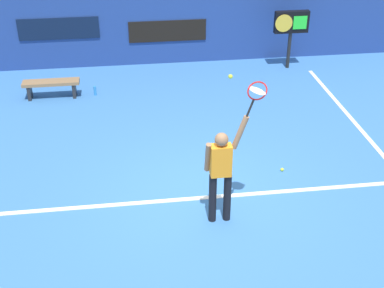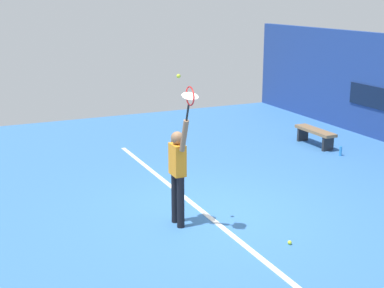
{
  "view_description": "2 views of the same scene",
  "coord_description": "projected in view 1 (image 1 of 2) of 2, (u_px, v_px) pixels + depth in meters",
  "views": [
    {
      "loc": [
        -1.22,
        -7.73,
        5.64
      ],
      "look_at": [
        -0.22,
        -0.21,
        1.23
      ],
      "focal_mm": 48.92,
      "sensor_mm": 36.0,
      "label": 1
    },
    {
      "loc": [
        8.43,
        -4.24,
        3.91
      ],
      "look_at": [
        0.25,
        -0.49,
        1.46
      ],
      "focal_mm": 51.23,
      "sensor_mm": 36.0,
      "label": 2
    }
  ],
  "objects": [
    {
      "name": "sponsor_banner_center",
      "position": [
        168.0,
        31.0,
        14.79
      ],
      "size": [
        2.2,
        0.03,
        0.6
      ],
      "primitive_type": "cube",
      "color": "black"
    },
    {
      "name": "court_baseline",
      "position": [
        203.0,
        198.0,
        9.51
      ],
      "size": [
        10.0,
        0.1,
        0.01
      ],
      "primitive_type": "cube",
      "color": "white",
      "rests_on": "ground_plane"
    },
    {
      "name": "tennis_ball",
      "position": [
        230.0,
        76.0,
        7.66
      ],
      "size": [
        0.07,
        0.07,
        0.07
      ],
      "primitive_type": "sphere",
      "color": "#CCE033"
    },
    {
      "name": "tennis_player",
      "position": [
        221.0,
        170.0,
        8.48
      ],
      "size": [
        0.67,
        0.31,
        1.97
      ],
      "color": "black",
      "rests_on": "ground_plane"
    },
    {
      "name": "court_bench",
      "position": [
        51.0,
        85.0,
        13.08
      ],
      "size": [
        1.4,
        0.36,
        0.45
      ],
      "color": "olive",
      "rests_on": "ground_plane"
    },
    {
      "name": "water_bottle",
      "position": [
        95.0,
        91.0,
        13.31
      ],
      "size": [
        0.07,
        0.07,
        0.24
      ],
      "primitive_type": "cylinder",
      "color": "#338CD8",
      "rests_on": "ground_plane"
    },
    {
      "name": "tennis_racket",
      "position": [
        257.0,
        93.0,
        7.86
      ],
      "size": [
        0.4,
        0.27,
        0.63
      ],
      "color": "black"
    },
    {
      "name": "spare_ball",
      "position": [
        282.0,
        169.0,
        10.28
      ],
      "size": [
        0.07,
        0.07,
        0.07
      ],
      "primitive_type": "sphere",
      "color": "#CCE033",
      "rests_on": "ground_plane"
    },
    {
      "name": "scoreboard_clock",
      "position": [
        291.0,
        24.0,
        14.36
      ],
      "size": [
        0.96,
        0.2,
        1.63
      ],
      "color": "black",
      "rests_on": "ground_plane"
    },
    {
      "name": "court_sideline",
      "position": [
        361.0,
        130.0,
        11.75
      ],
      "size": [
        0.1,
        7.0,
        0.01
      ],
      "primitive_type": "cube",
      "color": "white",
      "rests_on": "ground_plane"
    },
    {
      "name": "ground_plane",
      "position": [
        202.0,
        195.0,
        9.59
      ],
      "size": [
        18.0,
        18.0,
        0.0
      ],
      "primitive_type": "plane",
      "color": "#3870B2"
    },
    {
      "name": "back_wall",
      "position": [
        167.0,
        13.0,
        14.65
      ],
      "size": [
        18.0,
        0.2,
        2.92
      ],
      "primitive_type": "cube",
      "color": "navy",
      "rests_on": "ground_plane"
    },
    {
      "name": "sponsor_banner_portside",
      "position": [
        59.0,
        29.0,
        14.35
      ],
      "size": [
        2.2,
        0.03,
        0.6
      ],
      "primitive_type": "cube",
      "color": "#0C1933"
    }
  ]
}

